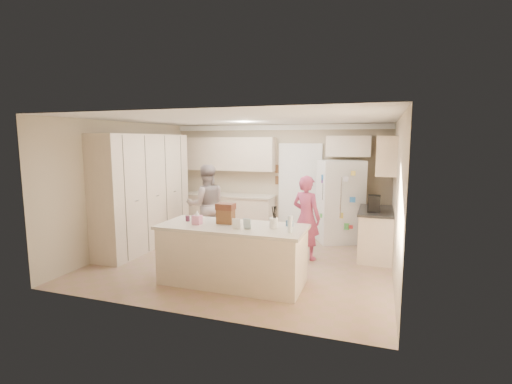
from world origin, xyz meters
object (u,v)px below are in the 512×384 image
(dollhouse_body, at_px, (226,216))
(coffee_maker, at_px, (374,204))
(refrigerator, at_px, (340,202))
(teen_girl, at_px, (306,217))
(island_base, at_px, (232,256))
(teen_boy, at_px, (206,205))
(tissue_box, at_px, (197,220))
(utensil_crock, at_px, (274,223))

(dollhouse_body, bearing_deg, coffee_maker, 39.29)
(refrigerator, distance_m, teen_girl, 1.49)
(island_base, bearing_deg, dollhouse_body, 146.31)
(teen_girl, bearing_deg, island_base, 83.15)
(refrigerator, height_order, coffee_maker, refrigerator)
(teen_boy, bearing_deg, dollhouse_body, 92.01)
(teen_boy, distance_m, teen_girl, 2.22)
(teen_boy, bearing_deg, tissue_box, 79.92)
(refrigerator, bearing_deg, teen_boy, 178.31)
(refrigerator, bearing_deg, teen_girl, -133.09)
(tissue_box, relative_size, teen_girl, 0.09)
(teen_girl, bearing_deg, utensil_crock, 103.96)
(dollhouse_body, bearing_deg, utensil_crock, -3.58)
(island_base, xyz_separation_m, dollhouse_body, (-0.15, 0.10, 0.60))
(teen_girl, bearing_deg, teen_boy, 14.35)
(refrigerator, bearing_deg, coffee_maker, -80.92)
(utensil_crock, bearing_deg, dollhouse_body, 176.42)
(tissue_box, bearing_deg, coffee_maker, 37.57)
(island_base, relative_size, utensil_crock, 14.67)
(coffee_maker, height_order, dollhouse_body, coffee_maker)
(refrigerator, relative_size, utensil_crock, 12.00)
(dollhouse_body, distance_m, teen_boy, 2.14)
(refrigerator, relative_size, teen_girl, 1.13)
(island_base, height_order, teen_boy, teen_boy)
(island_base, xyz_separation_m, teen_girl, (0.85, 1.58, 0.35))
(teen_girl, bearing_deg, refrigerator, -86.96)
(tissue_box, xyz_separation_m, dollhouse_body, (0.40, 0.20, 0.04))
(coffee_maker, relative_size, dollhouse_body, 1.15)
(coffee_maker, relative_size, island_base, 0.14)
(tissue_box, relative_size, dollhouse_body, 0.54)
(coffee_maker, bearing_deg, teen_boy, -179.28)
(teen_boy, bearing_deg, utensil_crock, 105.56)
(island_base, relative_size, teen_girl, 1.39)
(utensil_crock, xyz_separation_m, teen_boy, (-2.00, 1.81, -0.14))
(tissue_box, bearing_deg, island_base, 10.30)
(refrigerator, relative_size, teen_boy, 1.04)
(island_base, relative_size, tissue_box, 15.71)
(utensil_crock, bearing_deg, teen_girl, 82.44)
(tissue_box, bearing_deg, refrigerator, 58.75)
(dollhouse_body, bearing_deg, refrigerator, 62.97)
(teen_boy, bearing_deg, refrigerator, 170.53)
(refrigerator, distance_m, dollhouse_body, 3.25)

